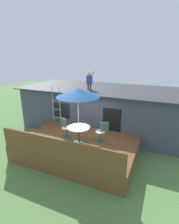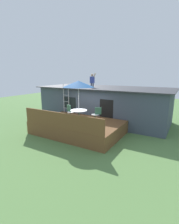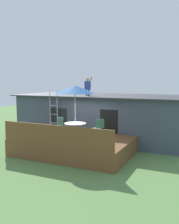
% 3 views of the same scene
% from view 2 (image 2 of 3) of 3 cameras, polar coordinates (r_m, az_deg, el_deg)
% --- Properties ---
extents(ground_plane, '(40.00, 40.00, 0.00)m').
position_cam_2_polar(ground_plane, '(11.07, -3.45, -6.94)').
color(ground_plane, '#567F42').
extents(house, '(10.50, 4.50, 2.69)m').
position_cam_2_polar(house, '(13.75, 4.88, 2.82)').
color(house, '#424C5B').
rests_on(house, ground).
extents(deck, '(5.45, 3.76, 0.80)m').
position_cam_2_polar(deck, '(10.94, -3.48, -4.97)').
color(deck, brown).
rests_on(deck, ground).
extents(deck_railing, '(5.35, 0.08, 0.90)m').
position_cam_2_polar(deck_railing, '(9.30, -9.86, -2.90)').
color(deck_railing, brown).
rests_on(deck_railing, deck).
extents(patio_table, '(1.04, 1.04, 0.74)m').
position_cam_2_polar(patio_table, '(10.45, -3.64, -0.20)').
color(patio_table, '#33664C').
rests_on(patio_table, deck).
extents(patio_umbrella, '(1.90, 1.90, 2.54)m').
position_cam_2_polar(patio_umbrella, '(10.20, -3.78, 9.48)').
color(patio_umbrella, silver).
rests_on(patio_umbrella, deck).
extents(step_ladder, '(0.52, 0.04, 2.20)m').
position_cam_2_polar(step_ladder, '(12.97, -7.94, 4.59)').
color(step_ladder, silver).
rests_on(step_ladder, deck).
extents(person_figure, '(0.47, 0.20, 1.11)m').
position_cam_2_polar(person_figure, '(13.18, 0.96, 10.95)').
color(person_figure, '#33384C').
rests_on(person_figure, house).
extents(patio_chair_left, '(0.61, 0.44, 0.92)m').
position_cam_2_polar(patio_chair_left, '(11.22, -6.63, -0.03)').
color(patio_chair_left, '#33664C').
rests_on(patio_chair_left, deck).
extents(patio_chair_right, '(0.58, 0.44, 0.92)m').
position_cam_2_polar(patio_chair_right, '(10.46, 2.23, -0.91)').
color(patio_chair_right, '#33664C').
rests_on(patio_chair_right, deck).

